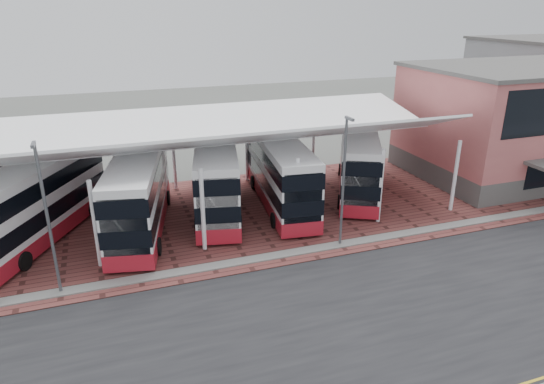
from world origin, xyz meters
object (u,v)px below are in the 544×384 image
(bus_2, at_px, (139,194))
(bus_4, at_px, (281,174))
(bus_3, at_px, (217,177))
(bus_1, at_px, (37,202))
(bus_5, at_px, (358,163))
(terminal, at_px, (522,120))

(bus_2, height_order, bus_4, bus_2)
(bus_3, xyz_separation_m, bus_4, (4.57, -0.75, -0.05))
(bus_1, relative_size, bus_3, 0.95)
(bus_2, bearing_deg, bus_5, 16.64)
(bus_1, bearing_deg, bus_2, 22.44)
(bus_1, xyz_separation_m, bus_5, (22.74, 0.69, -0.07))
(bus_4, bearing_deg, bus_1, -172.71)
(bus_2, relative_size, bus_3, 1.00)
(bus_3, distance_m, bus_4, 4.63)
(bus_3, bearing_deg, bus_5, 11.76)
(bus_1, relative_size, bus_5, 1.02)
(bus_1, distance_m, bus_3, 11.56)
(bus_3, height_order, bus_4, bus_3)
(terminal, bearing_deg, bus_3, 179.41)
(bus_4, bearing_deg, bus_3, 177.51)
(bus_1, bearing_deg, bus_3, 32.79)
(bus_3, bearing_deg, bus_1, -163.03)
(bus_2, bearing_deg, terminal, 14.25)
(terminal, xyz_separation_m, bus_3, (-26.82, 0.28, -2.13))
(bus_2, xyz_separation_m, bus_5, (16.66, 1.33, -0.10))
(bus_2, height_order, bus_5, bus_2)
(bus_1, height_order, bus_5, bus_1)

